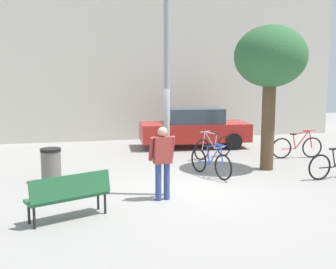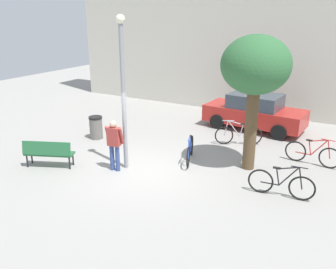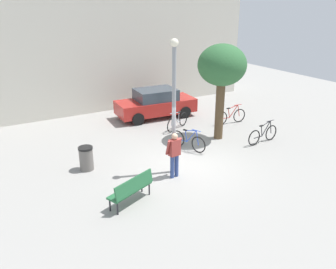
{
  "view_description": "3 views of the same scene",
  "coord_description": "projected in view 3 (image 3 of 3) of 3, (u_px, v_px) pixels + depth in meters",
  "views": [
    {
      "loc": [
        -2.61,
        -9.18,
        2.79
      ],
      "look_at": [
        -0.49,
        0.15,
        1.4
      ],
      "focal_mm": 43.17,
      "sensor_mm": 36.0,
      "label": 1
    },
    {
      "loc": [
        5.9,
        -8.94,
        4.84
      ],
      "look_at": [
        0.64,
        0.49,
        1.15
      ],
      "focal_mm": 38.38,
      "sensor_mm": 36.0,
      "label": 2
    },
    {
      "loc": [
        -6.49,
        -10.08,
        5.93
      ],
      "look_at": [
        -0.48,
        0.44,
        1.26
      ],
      "focal_mm": 37.27,
      "sensor_mm": 36.0,
      "label": 3
    }
  ],
  "objects": [
    {
      "name": "ground_plane",
      "position": [
        185.0,
        167.0,
        13.3
      ],
      "size": [
        36.0,
        36.0,
        0.0
      ],
      "primitive_type": "plane",
      "color": "gray"
    },
    {
      "name": "building_facade",
      "position": [
        96.0,
        22.0,
        19.11
      ],
      "size": [
        18.65,
        2.0,
        9.65
      ],
      "primitive_type": "cube",
      "color": "beige",
      "rests_on": "ground_plane"
    },
    {
      "name": "lamppost",
      "position": [
        174.0,
        100.0,
        11.92
      ],
      "size": [
        0.28,
        0.28,
        4.79
      ],
      "color": "gray",
      "rests_on": "ground_plane"
    },
    {
      "name": "person_by_lamppost",
      "position": [
        174.0,
        152.0,
        12.19
      ],
      "size": [
        0.61,
        0.33,
        1.67
      ],
      "color": "#334784",
      "rests_on": "ground_plane"
    },
    {
      "name": "park_bench",
      "position": [
        132.0,
        188.0,
        10.7
      ],
      "size": [
        1.66,
        1.06,
        0.92
      ],
      "color": "#236038",
      "rests_on": "ground_plane"
    },
    {
      "name": "plaza_tree",
      "position": [
        222.0,
        67.0,
        14.9
      ],
      "size": [
        2.11,
        2.11,
        4.25
      ],
      "color": "brown",
      "rests_on": "ground_plane"
    },
    {
      "name": "bicycle_red",
      "position": [
        230.0,
        116.0,
        17.82
      ],
      "size": [
        1.81,
        0.21,
        0.97
      ],
      "color": "black",
      "rests_on": "ground_plane"
    },
    {
      "name": "bicycle_black",
      "position": [
        263.0,
        135.0,
        15.41
      ],
      "size": [
        1.81,
        0.21,
        0.97
      ],
      "color": "black",
      "rests_on": "ground_plane"
    },
    {
      "name": "bicycle_blue",
      "position": [
        188.0,
        141.0,
        14.72
      ],
      "size": [
        0.66,
        1.72,
        0.97
      ],
      "color": "black",
      "rests_on": "ground_plane"
    },
    {
      "name": "bicycle_silver",
      "position": [
        177.0,
        122.0,
        17.06
      ],
      "size": [
        1.64,
        0.86,
        0.97
      ],
      "color": "black",
      "rests_on": "ground_plane"
    },
    {
      "name": "parked_car_red",
      "position": [
        156.0,
        103.0,
        18.67
      ],
      "size": [
        4.31,
        2.06,
        1.55
      ],
      "color": "#AD231E",
      "rests_on": "ground_plane"
    },
    {
      "name": "trash_bin",
      "position": [
        86.0,
        158.0,
        12.92
      ],
      "size": [
        0.54,
        0.54,
        0.91
      ],
      "color": "#66605B",
      "rests_on": "ground_plane"
    }
  ]
}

